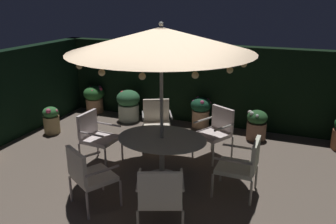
# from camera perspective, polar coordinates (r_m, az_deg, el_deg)

# --- Properties ---
(ground_plane) EXTENTS (7.93, 6.91, 0.02)m
(ground_plane) POSITION_cam_1_polar(r_m,az_deg,el_deg) (5.68, -1.84, -12.71)
(ground_plane) COLOR #65574B
(hedge_backdrop_rear) EXTENTS (7.93, 0.30, 1.90)m
(hedge_backdrop_rear) POSITION_cam_1_polar(r_m,az_deg,el_deg) (8.24, 7.15, 4.50)
(hedge_backdrop_rear) COLOR black
(hedge_backdrop_rear) RESTS_ON ground_plane
(patio_dining_table) EXTENTS (1.50, 1.21, 0.75)m
(patio_dining_table) POSITION_cam_1_polar(r_m,az_deg,el_deg) (5.70, -1.04, -5.55)
(patio_dining_table) COLOR #B5AEA5
(patio_dining_table) RESTS_ON ground_plane
(patio_umbrella) EXTENTS (2.87, 2.87, 2.60)m
(patio_umbrella) POSITION_cam_1_polar(r_m,az_deg,el_deg) (5.23, -1.15, 11.92)
(patio_umbrella) COLOR #B4B6AD
(patio_umbrella) RESTS_ON ground_plane
(patio_chair_north) EXTENTS (0.63, 0.60, 0.97)m
(patio_chair_north) POSITION_cam_1_polar(r_m,az_deg,el_deg) (6.37, -11.95, -3.63)
(patio_chair_north) COLOR #BAADAC
(patio_chair_north) RESTS_ON ground_plane
(patio_chair_northeast) EXTENTS (0.79, 0.78, 0.94)m
(patio_chair_northeast) POSITION_cam_1_polar(r_m,az_deg,el_deg) (5.11, -13.22, -9.89)
(patio_chair_northeast) COLOR #BCAEAA
(patio_chair_northeast) RESTS_ON ground_plane
(patio_chair_east) EXTENTS (0.79, 0.80, 0.94)m
(patio_chair_east) POSITION_cam_1_polar(r_m,az_deg,el_deg) (4.54, -1.28, -13.45)
(patio_chair_east) COLOR #BBB3A5
(patio_chair_east) RESTS_ON ground_plane
(patio_chair_southeast) EXTENTS (0.63, 0.58, 0.93)m
(patio_chair_southeast) POSITION_cam_1_polar(r_m,az_deg,el_deg) (5.40, 12.36, -8.39)
(patio_chair_southeast) COLOR #BAB4A6
(patio_chair_southeast) RESTS_ON ground_plane
(patio_chair_south) EXTENTS (0.75, 0.76, 0.96)m
(patio_chair_south) POSITION_cam_1_polar(r_m,az_deg,el_deg) (6.57, 8.11, -2.80)
(patio_chair_south) COLOR #B6B3A8
(patio_chair_south) RESTS_ON ground_plane
(patio_chair_southwest) EXTENTS (0.77, 0.75, 0.96)m
(patio_chair_southwest) POSITION_cam_1_polar(r_m,az_deg,el_deg) (6.95, -1.89, -1.41)
(patio_chair_southwest) COLOR #B4B3AC
(patio_chair_southwest) RESTS_ON ground_plane
(potted_plant_left_near) EXTENTS (0.55, 0.55, 0.71)m
(potted_plant_left_near) POSITION_cam_1_polar(r_m,az_deg,el_deg) (9.32, -12.19, 2.33)
(potted_plant_left_near) COLOR tan
(potted_plant_left_near) RESTS_ON ground_plane
(potted_plant_right_near) EXTENTS (0.43, 0.43, 0.66)m
(potted_plant_right_near) POSITION_cam_1_polar(r_m,az_deg,el_deg) (7.60, 14.55, -2.01)
(potted_plant_right_near) COLOR #8A634D
(potted_plant_right_near) RESTS_ON ground_plane
(potted_plant_back_center) EXTENTS (0.58, 0.58, 0.77)m
(potted_plant_back_center) POSITION_cam_1_polar(r_m,az_deg,el_deg) (8.54, -6.60, 1.26)
(potted_plant_back_center) COLOR beige
(potted_plant_back_center) RESTS_ON ground_plane
(potted_plant_right_far) EXTENTS (0.36, 0.37, 0.63)m
(potted_plant_right_far) POSITION_cam_1_polar(r_m,az_deg,el_deg) (8.14, -18.88, -1.19)
(potted_plant_right_far) COLOR tan
(potted_plant_right_far) RESTS_ON ground_plane
(potted_plant_front_corner) EXTENTS (0.49, 0.49, 0.71)m
(potted_plant_front_corner) POSITION_cam_1_polar(r_m,az_deg,el_deg) (8.09, 5.48, 0.18)
(potted_plant_front_corner) COLOR tan
(potted_plant_front_corner) RESTS_ON ground_plane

